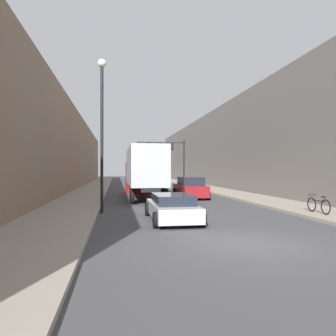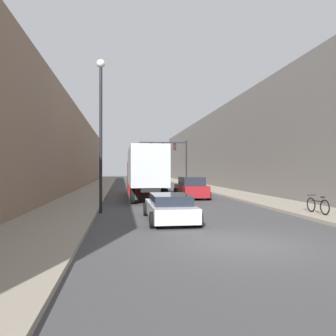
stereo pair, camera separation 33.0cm
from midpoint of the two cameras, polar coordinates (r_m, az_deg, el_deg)
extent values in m
plane|color=#424244|center=(10.44, 12.38, -12.78)|extent=(200.00, 200.00, 0.00)
cube|color=gray|center=(40.83, 5.38, -3.28)|extent=(3.34, 80.00, 0.15)
cube|color=gray|center=(39.64, -12.96, -3.37)|extent=(3.34, 80.00, 0.15)
cube|color=#66605B|center=(42.25, 11.53, 3.28)|extent=(6.00, 80.00, 9.67)
cube|color=#846B56|center=(40.23, -19.62, 2.85)|extent=(6.00, 80.00, 8.81)
cube|color=#B2B7C1|center=(24.86, -4.46, 0.29)|extent=(2.47, 9.24, 2.77)
cube|color=black|center=(24.89, -4.47, -3.24)|extent=(1.24, 9.24, 0.24)
cube|color=maroon|center=(30.77, -5.34, -1.69)|extent=(2.47, 2.59, 2.94)
cylinder|color=black|center=(21.45, -6.64, -4.94)|extent=(0.25, 1.00, 1.00)
cylinder|color=black|center=(21.65, -0.86, -4.90)|extent=(0.25, 1.00, 1.00)
cylinder|color=black|center=(22.64, -6.77, -4.69)|extent=(0.25, 1.00, 1.00)
cylinder|color=black|center=(22.83, -1.29, -4.65)|extent=(0.25, 1.00, 1.00)
cylinder|color=black|center=(30.76, -7.37, -3.50)|extent=(0.25, 1.00, 1.00)
cylinder|color=black|center=(30.90, -3.33, -3.49)|extent=(0.25, 1.00, 1.00)
cube|color=#B7B7BC|center=(14.57, 0.00, -7.30)|extent=(1.79, 4.71, 0.59)
cube|color=#1E232D|center=(14.29, 0.15, -5.42)|extent=(1.57, 2.59, 0.41)
cylinder|color=black|center=(16.11, -4.10, -7.16)|extent=(0.25, 0.64, 0.64)
cylinder|color=black|center=(16.36, 2.20, -7.06)|extent=(0.25, 0.64, 0.64)
cylinder|color=black|center=(12.75, -2.77, -9.01)|extent=(0.25, 0.64, 0.64)
cylinder|color=black|center=(13.07, 5.15, -8.80)|extent=(0.25, 0.64, 0.64)
cube|color=maroon|center=(25.72, 3.49, -3.89)|extent=(1.86, 4.74, 0.84)
cube|color=#1E232D|center=(25.46, 3.61, -2.28)|extent=(1.64, 2.61, 0.63)
cylinder|color=black|center=(27.19, 0.81, -4.25)|extent=(0.25, 0.70, 0.70)
cylinder|color=black|center=(27.57, 4.63, -4.19)|extent=(0.25, 0.70, 0.70)
cylinder|color=black|center=(23.83, 2.22, -4.82)|extent=(0.25, 0.70, 0.70)
cylinder|color=black|center=(24.26, 6.56, -4.74)|extent=(0.25, 0.70, 0.70)
cylinder|color=black|center=(41.40, 2.56, 0.74)|extent=(0.20, 0.20, 5.90)
cube|color=black|center=(41.04, -1.52, 4.46)|extent=(5.95, 0.12, 0.12)
cube|color=black|center=(41.22, 0.54, 3.73)|extent=(0.30, 0.24, 0.90)
sphere|color=red|center=(41.08, 0.57, 3.74)|extent=(0.18, 0.18, 0.18)
cube|color=black|center=(41.00, -1.52, 3.75)|extent=(0.30, 0.24, 0.90)
sphere|color=red|center=(40.86, -1.49, 3.76)|extent=(0.18, 0.18, 0.18)
cube|color=black|center=(40.83, -3.59, 3.76)|extent=(0.30, 0.24, 0.90)
sphere|color=green|center=(40.70, -3.57, 3.78)|extent=(0.18, 0.18, 0.18)
cylinder|color=black|center=(17.37, -11.98, 4.88)|extent=(0.16, 0.16, 7.62)
sphere|color=silver|center=(18.15, -11.97, 17.42)|extent=(0.44, 0.44, 0.44)
torus|color=black|center=(16.94, 25.27, -6.16)|extent=(0.06, 0.72, 0.72)
torus|color=black|center=(17.86, 23.26, -5.85)|extent=(0.06, 0.72, 0.72)
cube|color=black|center=(17.38, 24.23, -5.24)|extent=(0.04, 1.11, 0.04)
cube|color=black|center=(17.02, 24.98, -4.60)|extent=(0.12, 0.20, 0.06)
cube|color=black|center=(17.78, 23.34, -4.32)|extent=(0.44, 0.04, 0.04)
camera|label=1|loc=(0.17, -90.44, 0.00)|focal=35.00mm
camera|label=2|loc=(0.17, 89.56, 0.00)|focal=35.00mm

